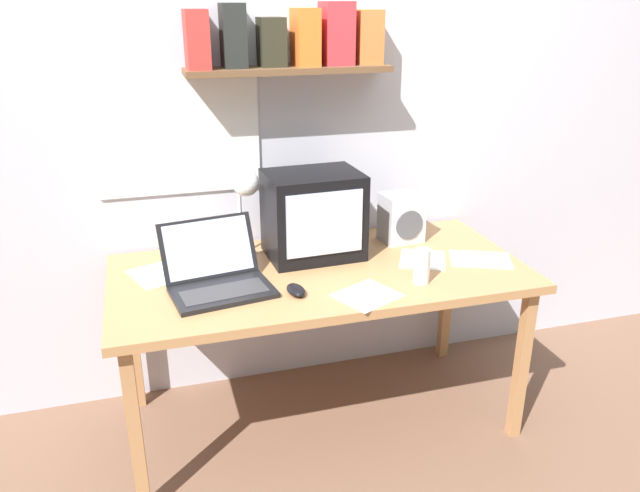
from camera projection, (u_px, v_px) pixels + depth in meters
ground_plane at (320, 418)px, 2.73m from camera, size 12.00×12.00×0.00m
back_wall at (290, 101)px, 2.64m from camera, size 5.60×0.24×2.60m
corner_desk at (320, 282)px, 2.49m from camera, size 1.63×0.78×0.71m
crt_monitor at (313, 215)px, 2.55m from camera, size 0.39×0.31×0.35m
laptop at (216, 272)px, 2.30m from camera, size 0.41×0.38×0.23m
desk_lamp at (245, 193)px, 2.48m from camera, size 0.13×0.17×0.38m
juice_glass at (422, 268)px, 2.33m from camera, size 0.06×0.06×0.13m
space_heater at (402, 218)px, 2.73m from camera, size 0.18×0.16×0.21m
computer_mouse at (296, 290)px, 2.26m from camera, size 0.07×0.11×0.03m
open_notebook at (168, 272)px, 2.44m from camera, size 0.33×0.30×0.00m
printed_handout at (423, 259)px, 2.56m from camera, size 0.25×0.26×0.00m
loose_paper_near_laptop at (480, 259)px, 2.56m from camera, size 0.29×0.25×0.00m
loose_paper_near_monitor at (367, 295)px, 2.25m from camera, size 0.27×0.26×0.00m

